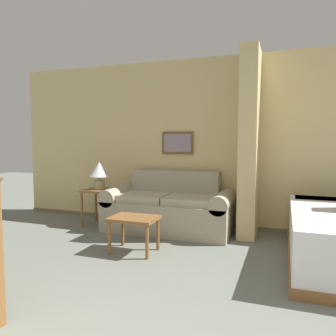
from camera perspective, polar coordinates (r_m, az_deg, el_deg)
wall_back at (r=5.10m, az=9.43°, el=4.21°), size 7.19×0.16×2.60m
wall_partition_pillar at (r=4.68m, az=13.97°, el=4.15°), size 0.24×0.60×2.60m
couch at (r=4.92m, az=0.16°, el=-7.10°), size 1.89×0.84×0.88m
coffee_table at (r=4.00m, az=-5.94°, el=-9.40°), size 0.56×0.42×0.43m
side_table at (r=5.30m, az=-11.82°, el=-4.66°), size 0.45×0.45×0.58m
table_lamp at (r=5.25m, az=-11.89°, el=-0.61°), size 0.32×0.32×0.43m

